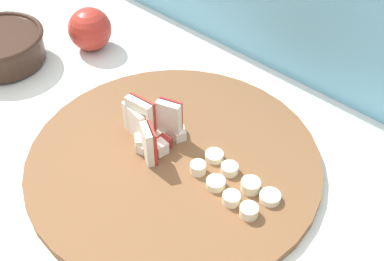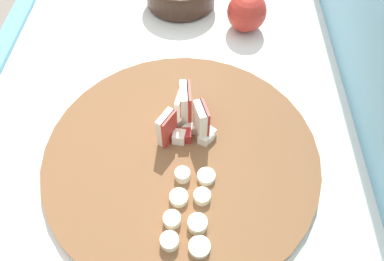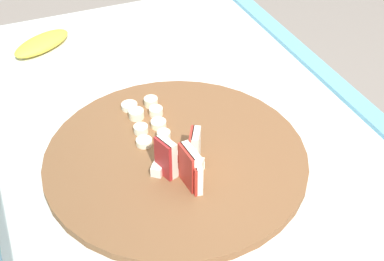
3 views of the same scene
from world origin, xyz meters
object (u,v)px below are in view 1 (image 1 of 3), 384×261
at_px(apple_dice_pile, 160,140).
at_px(ceramic_bowl, 0,46).
at_px(whole_apple, 90,29).
at_px(apple_wedge_fan, 147,124).
at_px(cutting_board, 174,162).
at_px(banana_slice_rows, 233,184).

distance_m(apple_dice_pile, ceramic_bowl, 0.38).
bearing_deg(whole_apple, apple_wedge_fan, -22.58).
distance_m(ceramic_bowl, whole_apple, 0.16).
height_order(apple_wedge_fan, whole_apple, apple_wedge_fan).
height_order(apple_dice_pile, ceramic_bowl, ceramic_bowl).
bearing_deg(ceramic_bowl, apple_wedge_fan, 4.38).
height_order(cutting_board, apple_wedge_fan, apple_wedge_fan).
distance_m(cutting_board, banana_slice_rows, 0.10).
height_order(apple_wedge_fan, ceramic_bowl, apple_wedge_fan).
distance_m(banana_slice_rows, ceramic_bowl, 0.51).
xyz_separation_m(cutting_board, ceramic_bowl, (-0.41, -0.02, 0.03)).
xyz_separation_m(apple_wedge_fan, whole_apple, (-0.27, 0.11, -0.01)).
height_order(apple_wedge_fan, banana_slice_rows, apple_wedge_fan).
relative_size(apple_dice_pile, banana_slice_rows, 0.64).
height_order(cutting_board, apple_dice_pile, apple_dice_pile).
distance_m(apple_dice_pile, whole_apple, 0.31).
bearing_deg(ceramic_bowl, cutting_board, 3.23).
height_order(banana_slice_rows, ceramic_bowl, ceramic_bowl).
bearing_deg(cutting_board, apple_wedge_fan, 176.06).
relative_size(cutting_board, whole_apple, 5.37).
distance_m(banana_slice_rows, whole_apple, 0.44).
xyz_separation_m(apple_dice_pile, ceramic_bowl, (-0.38, -0.03, 0.01)).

